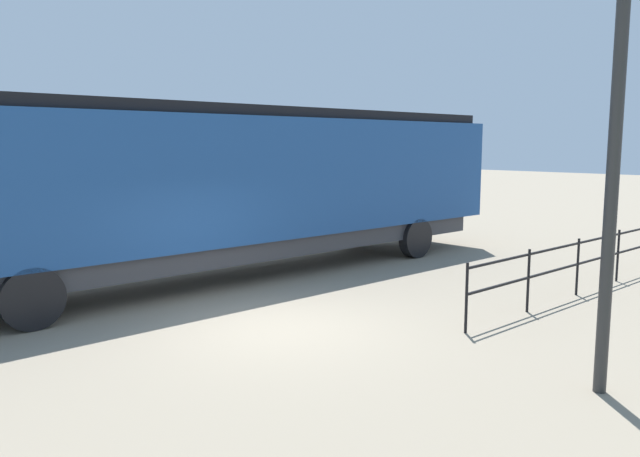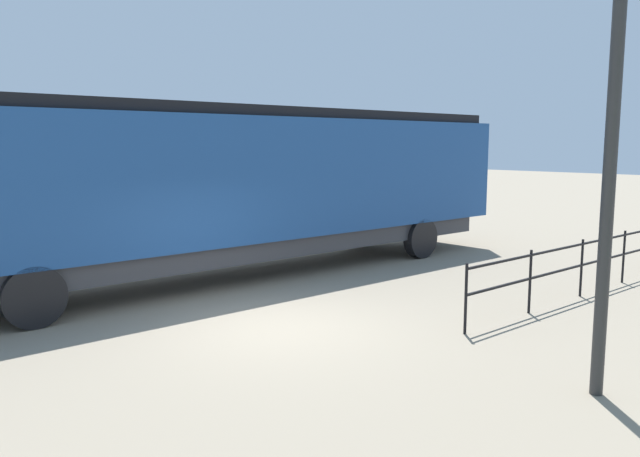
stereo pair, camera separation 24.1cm
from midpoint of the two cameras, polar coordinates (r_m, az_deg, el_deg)
The scene contains 4 objects.
ground_plane at distance 10.99m, azimuth -3.54°, elevation -8.97°, with size 120.00×120.00×0.00m, color gray.
locomotive at distance 15.23m, azimuth -5.25°, elevation 4.30°, with size 2.89×15.98×3.99m.
lamp_post at distance 8.45m, azimuth 26.12°, elevation 12.46°, with size 0.52×0.52×5.55m.
platform_fence at distance 14.96m, azimuth 24.91°, elevation -2.12°, with size 0.05×9.97×1.20m.
Camera 2 is at (8.46, -6.27, 3.16)m, focal length 35.07 mm.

